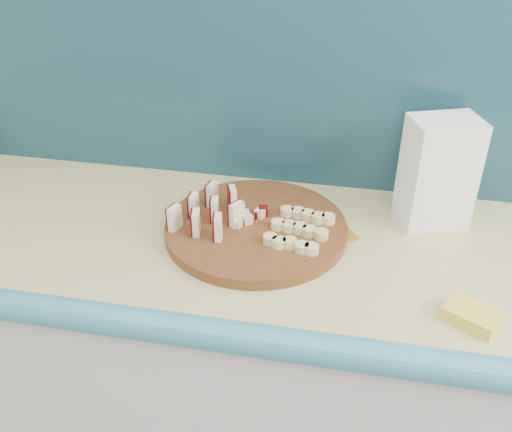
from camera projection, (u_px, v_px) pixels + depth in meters
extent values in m
cube|color=white|center=(287.00, 25.00, 1.29)|extent=(3.60, 0.04, 2.60)
cube|color=silver|center=(299.00, 393.00, 1.48)|extent=(2.20, 0.60, 0.88)
cube|color=#CEC078|center=(307.00, 252.00, 1.24)|extent=(2.20, 0.60, 0.03)
cube|color=teal|center=(287.00, 351.00, 0.99)|extent=(2.20, 0.06, 0.03)
cube|color=teal|center=(327.00, 89.00, 1.34)|extent=(2.20, 0.02, 0.50)
cylinder|color=#4A210F|center=(256.00, 228.00, 1.27)|extent=(0.46, 0.46, 0.03)
cube|color=#F0E7C0|center=(175.00, 218.00, 1.23)|extent=(0.02, 0.04, 0.06)
cube|color=#4F0507|center=(171.00, 217.00, 1.23)|extent=(0.01, 0.03, 0.06)
cube|color=#F0E7C0|center=(194.00, 206.00, 1.27)|extent=(0.02, 0.04, 0.06)
cube|color=#4F0507|center=(190.00, 205.00, 1.27)|extent=(0.01, 0.03, 0.06)
cube|color=#F0E7C0|center=(212.00, 194.00, 1.31)|extent=(0.02, 0.04, 0.06)
cube|color=#4F0507|center=(209.00, 194.00, 1.32)|extent=(0.01, 0.03, 0.06)
cube|color=#F0E7C0|center=(196.00, 223.00, 1.21)|extent=(0.02, 0.04, 0.06)
cube|color=#4F0507|center=(192.00, 222.00, 1.22)|extent=(0.01, 0.03, 0.06)
cube|color=#F0E7C0|center=(215.00, 210.00, 1.26)|extent=(0.02, 0.04, 0.06)
cube|color=#4F0507|center=(211.00, 209.00, 1.26)|extent=(0.01, 0.03, 0.06)
cube|color=#F0E7C0|center=(233.00, 198.00, 1.30)|extent=(0.02, 0.04, 0.06)
cube|color=#4F0507|center=(229.00, 198.00, 1.30)|extent=(0.01, 0.03, 0.06)
cube|color=#F0E7C0|center=(218.00, 227.00, 1.20)|extent=(0.02, 0.04, 0.06)
cube|color=#4F0507|center=(214.00, 226.00, 1.20)|extent=(0.01, 0.03, 0.06)
cube|color=#F0E7C0|center=(237.00, 214.00, 1.24)|extent=(0.02, 0.04, 0.06)
cube|color=#4F0507|center=(233.00, 214.00, 1.24)|extent=(0.01, 0.03, 0.06)
cube|color=beige|center=(249.00, 218.00, 1.26)|extent=(0.02, 0.02, 0.02)
cube|color=beige|center=(253.00, 216.00, 1.27)|extent=(0.02, 0.02, 0.02)
cube|color=#4F0507|center=(251.00, 213.00, 1.28)|extent=(0.02, 0.02, 0.02)
cube|color=beige|center=(245.00, 215.00, 1.27)|extent=(0.02, 0.02, 0.02)
cube|color=beige|center=(240.00, 215.00, 1.27)|extent=(0.02, 0.02, 0.02)
cube|color=beige|center=(234.00, 218.00, 1.26)|extent=(0.02, 0.02, 0.02)
cube|color=beige|center=(241.00, 220.00, 1.26)|extent=(0.02, 0.02, 0.02)
cube|color=beige|center=(244.00, 223.00, 1.25)|extent=(0.02, 0.02, 0.02)
cube|color=#4F0507|center=(252.00, 224.00, 1.24)|extent=(0.02, 0.02, 0.02)
cylinder|color=#E9DB8E|center=(268.00, 239.00, 1.19)|extent=(0.03, 0.03, 0.02)
cylinder|color=#E9DB8E|center=(279.00, 242.00, 1.19)|extent=(0.03, 0.03, 0.02)
cylinder|color=#E9DB8E|center=(290.00, 244.00, 1.18)|extent=(0.03, 0.03, 0.02)
cylinder|color=#E9DB8E|center=(302.00, 246.00, 1.17)|extent=(0.03, 0.03, 0.02)
cylinder|color=#E9DB8E|center=(313.00, 249.00, 1.16)|extent=(0.03, 0.03, 0.02)
cylinder|color=#E9DB8E|center=(278.00, 225.00, 1.24)|extent=(0.03, 0.03, 0.02)
cylinder|color=#E9DB8E|center=(288.00, 227.00, 1.23)|extent=(0.03, 0.03, 0.02)
cylinder|color=#E9DB8E|center=(299.00, 229.00, 1.23)|extent=(0.03, 0.03, 0.02)
cylinder|color=#E9DB8E|center=(310.00, 231.00, 1.22)|extent=(0.03, 0.03, 0.02)
cylinder|color=#E9DB8E|center=(321.00, 233.00, 1.21)|extent=(0.03, 0.03, 0.02)
cylinder|color=#E9DB8E|center=(286.00, 211.00, 1.29)|extent=(0.03, 0.03, 0.02)
cylinder|color=#E9DB8E|center=(296.00, 213.00, 1.28)|extent=(0.03, 0.03, 0.02)
cylinder|color=#E9DB8E|center=(307.00, 215.00, 1.27)|extent=(0.03, 0.03, 0.02)
cylinder|color=#E9DB8E|center=(317.00, 217.00, 1.27)|extent=(0.03, 0.03, 0.02)
cylinder|color=#E9DB8E|center=(328.00, 219.00, 1.26)|extent=(0.03, 0.03, 0.02)
cube|color=white|center=(438.00, 173.00, 1.25)|extent=(0.17, 0.15, 0.25)
cube|color=yellow|center=(472.00, 316.00, 1.03)|extent=(0.11, 0.10, 0.03)
cube|color=gold|center=(286.00, 215.00, 1.33)|extent=(0.11, 0.16, 0.01)
cube|color=gold|center=(313.00, 213.00, 1.34)|extent=(0.05, 0.16, 0.01)
cube|color=gold|center=(333.00, 223.00, 1.31)|extent=(0.12, 0.15, 0.01)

